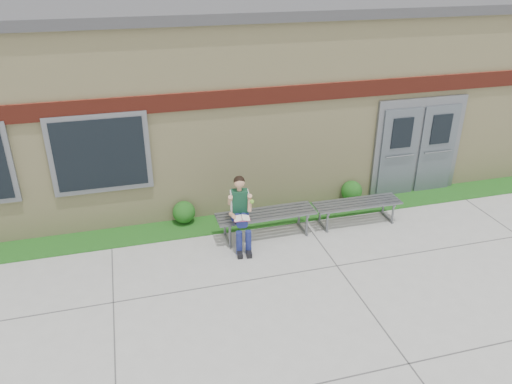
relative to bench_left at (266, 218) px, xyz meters
name	(u,v)px	position (x,y,z in m)	size (l,w,h in m)	color
ground	(295,291)	(-0.04, -1.90, -0.40)	(80.00, 80.00, 0.00)	#9E9E99
grass_strip	(255,219)	(-0.04, 0.70, -0.39)	(16.00, 0.80, 0.02)	#184A13
school_building	(220,86)	(-0.04, 4.08, 1.70)	(16.20, 6.22, 4.20)	beige
bench_left	(266,218)	(0.00, 0.00, 0.00)	(2.00, 0.58, 0.52)	slate
bench_right	(357,207)	(2.00, 0.00, -0.03)	(1.86, 0.54, 0.48)	slate
girl	(241,211)	(-0.57, -0.21, 0.36)	(0.48, 0.84, 1.42)	navy
shrub_mid	(184,212)	(-1.53, 0.95, -0.14)	(0.48, 0.48, 0.48)	#184A13
shrub_east	(352,191)	(2.33, 0.95, -0.14)	(0.48, 0.48, 0.48)	#184A13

